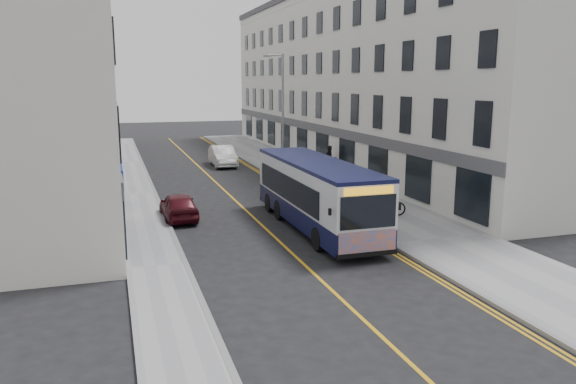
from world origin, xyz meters
TOP-DOWN VIEW (x-y plane):
  - ground at (0.00, 0.00)m, footprint 140.00×140.00m
  - pavement_east at (6.25, 12.00)m, footprint 4.50×64.00m
  - pavement_west at (-5.00, 12.00)m, footprint 2.00×64.00m
  - kerb_east at (4.00, 12.00)m, footprint 0.18×64.00m
  - kerb_west at (-4.00, 12.00)m, footprint 0.18×64.00m
  - road_centre_line at (0.00, 12.00)m, footprint 0.12×64.00m
  - road_dbl_yellow_inner at (3.55, 12.00)m, footprint 0.10×64.00m
  - road_dbl_yellow_outer at (3.75, 12.00)m, footprint 0.10×64.00m
  - terrace_east at (11.50, 21.00)m, footprint 6.00×46.00m
  - terrace_west at (-9.00, 21.00)m, footprint 6.00×46.00m
  - streetlamp at (4.17, 14.00)m, footprint 1.32×0.18m
  - city_bus at (2.09, 2.10)m, footprint 2.40×10.28m
  - bicycle at (5.87, 2.98)m, footprint 2.06×1.32m
  - pedestrian_near at (6.15, 12.46)m, footprint 0.76×0.58m
  - pedestrian_far at (8.00, 15.24)m, footprint 0.94×0.74m
  - car_white at (1.80, 21.57)m, footprint 1.70×4.62m
  - car_maroon at (-3.40, 5.68)m, footprint 1.60×3.76m

SIDE VIEW (x-z plane):
  - ground at x=0.00m, z-range 0.00..0.00m
  - road_centre_line at x=0.00m, z-range 0.00..0.01m
  - road_dbl_yellow_inner at x=3.55m, z-range 0.00..0.01m
  - road_dbl_yellow_outer at x=3.75m, z-range 0.00..0.01m
  - pavement_east at x=6.25m, z-range 0.00..0.12m
  - pavement_west at x=-5.00m, z-range 0.00..0.12m
  - kerb_east at x=4.00m, z-range 0.00..0.13m
  - kerb_west at x=-4.00m, z-range 0.00..0.13m
  - bicycle at x=5.87m, z-range 0.12..1.14m
  - car_maroon at x=-3.40m, z-range 0.00..1.27m
  - car_white at x=1.80m, z-range 0.00..1.51m
  - pedestrian_near at x=6.15m, z-range 0.12..1.99m
  - pedestrian_far at x=8.00m, z-range 0.12..2.01m
  - city_bus at x=2.09m, z-range 0.14..3.12m
  - streetlamp at x=4.17m, z-range 0.38..8.38m
  - terrace_east at x=11.50m, z-range 0.00..13.00m
  - terrace_west at x=-9.00m, z-range 0.00..13.00m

